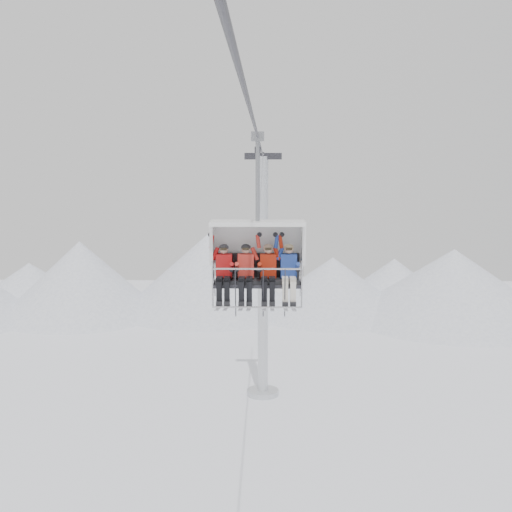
{
  "coord_description": "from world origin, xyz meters",
  "views": [
    {
      "loc": [
        0.22,
        -12.75,
        12.51
      ],
      "look_at": [
        0.0,
        0.0,
        10.82
      ],
      "focal_mm": 45.0,
      "sensor_mm": 36.0,
      "label": 1
    }
  ],
  "objects_px": {
    "lift_tower_right": "(263,294)",
    "chairlift_carrier": "(258,251)",
    "skier_far_right": "(289,272)",
    "skier_far_left": "(224,272)",
    "skier_center_left": "(246,272)",
    "skier_center_right": "(268,272)"
  },
  "relations": [
    {
      "from": "lift_tower_right",
      "to": "chairlift_carrier",
      "type": "bearing_deg",
      "value": -90.0
    },
    {
      "from": "lift_tower_right",
      "to": "chairlift_carrier",
      "type": "relative_size",
      "value": 3.38
    },
    {
      "from": "lift_tower_right",
      "to": "skier_far_right",
      "type": "xyz_separation_m",
      "value": [
        0.73,
        -19.99,
        4.4
      ]
    },
    {
      "from": "skier_far_left",
      "to": "skier_center_left",
      "type": "height_order",
      "value": "skier_center_left"
    },
    {
      "from": "chairlift_carrier",
      "to": "skier_far_right",
      "type": "relative_size",
      "value": 2.36
    },
    {
      "from": "lift_tower_right",
      "to": "skier_far_left",
      "type": "relative_size",
      "value": 7.99
    },
    {
      "from": "skier_far_left",
      "to": "skier_center_right",
      "type": "relative_size",
      "value": 1.0
    },
    {
      "from": "skier_far_right",
      "to": "chairlift_carrier",
      "type": "bearing_deg",
      "value": 157.34
    },
    {
      "from": "chairlift_carrier",
      "to": "skier_far_right",
      "type": "height_order",
      "value": "chairlift_carrier"
    },
    {
      "from": "skier_far_left",
      "to": "skier_far_right",
      "type": "distance_m",
      "value": 1.52
    },
    {
      "from": "skier_center_right",
      "to": "skier_far_right",
      "type": "height_order",
      "value": "same"
    },
    {
      "from": "skier_center_left",
      "to": "skier_far_right",
      "type": "bearing_deg",
      "value": 0.0
    },
    {
      "from": "skier_far_left",
      "to": "skier_far_right",
      "type": "xyz_separation_m",
      "value": [
        1.52,
        0.0,
        0.0
      ]
    },
    {
      "from": "lift_tower_right",
      "to": "skier_center_right",
      "type": "height_order",
      "value": "lift_tower_right"
    },
    {
      "from": "chairlift_carrier",
      "to": "skier_center_left",
      "type": "height_order",
      "value": "chairlift_carrier"
    },
    {
      "from": "skier_far_left",
      "to": "chairlift_carrier",
      "type": "bearing_deg",
      "value": 21.26
    },
    {
      "from": "lift_tower_right",
      "to": "skier_center_right",
      "type": "xyz_separation_m",
      "value": [
        0.25,
        -19.99,
        4.4
      ]
    },
    {
      "from": "chairlift_carrier",
      "to": "skier_center_right",
      "type": "height_order",
      "value": "chairlift_carrier"
    },
    {
      "from": "skier_center_right",
      "to": "skier_far_right",
      "type": "xyz_separation_m",
      "value": [
        0.48,
        0.0,
        0.0
      ]
    },
    {
      "from": "skier_center_left",
      "to": "skier_far_right",
      "type": "height_order",
      "value": "same"
    },
    {
      "from": "skier_center_left",
      "to": "skier_center_right",
      "type": "distance_m",
      "value": 0.52
    },
    {
      "from": "skier_center_left",
      "to": "lift_tower_right",
      "type": "bearing_deg",
      "value": 89.22
    }
  ]
}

